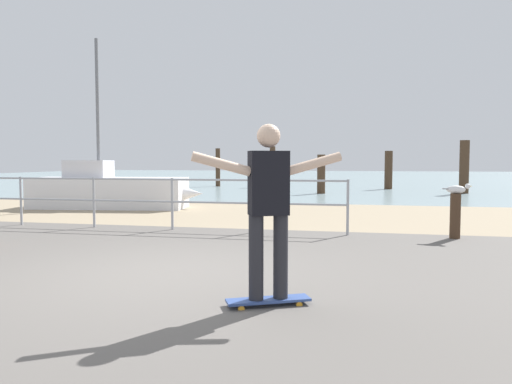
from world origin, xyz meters
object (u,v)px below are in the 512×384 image
Objects in this scene: skateboarder at (269,201)px; sailboat at (115,191)px; seagull at (457,189)px; skateboard at (268,300)px; bollard_short at (455,217)px.

sailboat is at bearing 126.00° from skateboarder.
sailboat is 10.36× the size of seagull.
skateboarder reaches higher than seagull.
skateboarder is 5.24m from seagull.
bollard_short reaches higher than skateboard.
seagull is (2.50, 4.61, 0.83)m from skateboard.
skateboarder is 5.27m from bollard_short.
seagull is at bearing -4.18° from bollard_short.
bollard_short is (2.48, 4.61, 0.34)m from skateboard.
bollard_short is 0.49m from seagull.
sailboat is 6.18× the size of bollard_short.
skateboarder is at bearing 153.43° from skateboard.
skateboarder is 3.38× the size of seagull.
skateboard is 1.66× the size of seagull.
seagull is at bearing 61.55° from skateboard.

